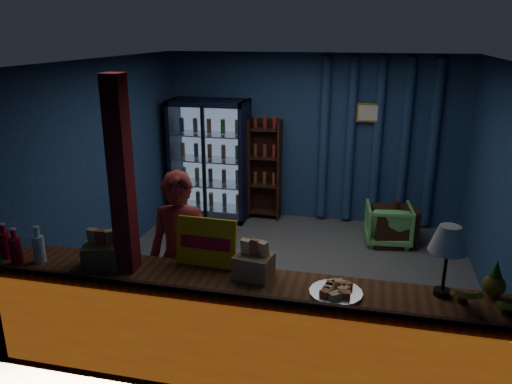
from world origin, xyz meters
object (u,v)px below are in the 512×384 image
Objects in this scene: green_chair at (388,224)px; shopkeeper at (181,259)px; table_lamp at (449,242)px; pastry_tray at (336,291)px.

shopkeeper is at bearing 49.66° from green_chair.
green_chair is 3.38m from table_lamp.
green_chair is at bearing 49.59° from shopkeeper.
table_lamp is (2.29, -0.32, 0.55)m from shopkeeper.
table_lamp reaches higher than green_chair.
shopkeeper is 2.68× the size of green_chair.
green_chair is 1.52× the size of pastry_tray.
shopkeeper reaches higher than green_chair.
shopkeeper is at bearing 161.43° from pastry_tray.
table_lamp is at bearing -13.63° from shopkeeper.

